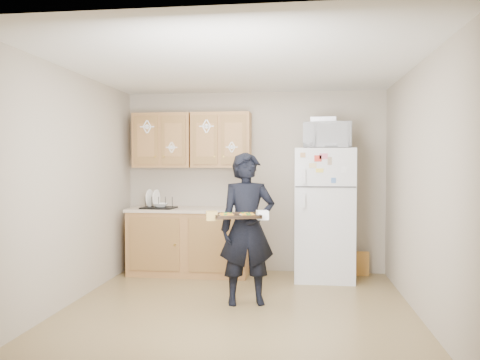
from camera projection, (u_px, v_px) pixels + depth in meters
name	position (u px, v px, depth m)	size (l,w,h in m)	color
floor	(237.00, 310.00, 4.82)	(3.60, 3.60, 0.00)	brown
ceiling	(237.00, 65.00, 4.73)	(3.60, 3.60, 0.00)	silver
wall_back	(254.00, 182.00, 6.56)	(3.60, 0.04, 2.50)	#AA9D89
wall_front	(201.00, 203.00, 2.99)	(3.60, 0.04, 2.50)	#AA9D89
wall_left	(71.00, 187.00, 4.99)	(0.04, 3.60, 2.50)	#AA9D89
wall_right	(420.00, 190.00, 4.55)	(0.04, 3.60, 2.50)	#AA9D89
refrigerator	(324.00, 214.00, 6.09)	(0.75, 0.70, 1.70)	silver
base_cabinet	(190.00, 242.00, 6.37)	(1.60, 0.60, 0.86)	brown
countertop	(189.00, 210.00, 6.36)	(1.64, 0.64, 0.04)	beige
upper_cab_left	(163.00, 141.00, 6.51)	(0.80, 0.33, 0.75)	brown
upper_cab_right	(221.00, 140.00, 6.41)	(0.80, 0.33, 0.75)	brown
cereal_box	(361.00, 264.00, 6.29)	(0.20, 0.07, 0.32)	#E5AF51
person	(247.00, 228.00, 5.00)	(0.59, 0.39, 1.62)	black
baking_tray	(237.00, 216.00, 4.71)	(0.46, 0.33, 0.04)	black
pizza_front_left	(227.00, 216.00, 4.62)	(0.15, 0.15, 0.02)	#F2A71E
pizza_front_right	(249.00, 215.00, 4.65)	(0.15, 0.15, 0.02)	#F2A71E
pizza_back_left	(226.00, 214.00, 4.77)	(0.15, 0.15, 0.02)	#F2A71E
pizza_back_right	(247.00, 214.00, 4.80)	(0.15, 0.15, 0.02)	#F2A71E
microwave	(328.00, 136.00, 6.00)	(0.60, 0.41, 0.33)	silver
foil_pan	(324.00, 120.00, 6.03)	(0.32, 0.22, 0.07)	silver
dish_rack	(159.00, 202.00, 6.30)	(0.43, 0.32, 0.17)	black
bowl	(161.00, 205.00, 6.30)	(0.21, 0.21, 0.05)	white
soap_bottle	(236.00, 203.00, 6.17)	(0.08, 0.08, 0.18)	silver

